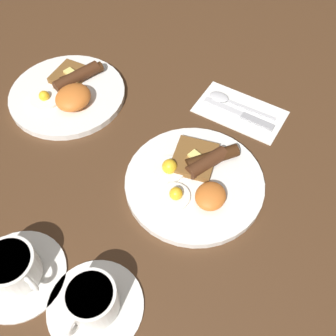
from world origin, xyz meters
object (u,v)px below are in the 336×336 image
Objects in this scene: teacup_near at (93,302)px; knife at (242,115)px; breakfast_plate_near at (195,179)px; spoon at (226,100)px; breakfast_plate_far at (69,92)px; teacup_far at (14,270)px.

teacup_near reaches higher than knife.
breakfast_plate_near reaches higher than spoon.
breakfast_plate_far is 0.36m from spoon.
spoon is (0.03, 0.05, 0.00)m from knife.
breakfast_plate_near is at bearing -32.24° from teacup_far.
teacup_far is (-0.01, 0.14, 0.00)m from teacup_near.
teacup_near is 0.53m from spoon.
breakfast_plate_far is 1.70× the size of teacup_near.
spoon is at bearing -2.17° from teacup_near.
breakfast_plate_near is at bearing 100.34° from spoon.
teacup_near reaches higher than breakfast_plate_near.
breakfast_plate_far is at bearing 22.92° from teacup_far.
breakfast_plate_far reaches higher than breakfast_plate_near.
breakfast_plate_near is at bearing 89.74° from knife.
teacup_near reaches higher than breakfast_plate_far.
breakfast_plate_far is 1.57× the size of knife.
teacup_near is 0.96× the size of teacup_far.
knife is (0.21, -0.02, -0.01)m from breakfast_plate_near.
breakfast_plate_near is 0.21m from knife.
breakfast_plate_near is at bearing -9.14° from teacup_near.
spoon reaches higher than knife.
teacup_far is at bearing -157.08° from breakfast_plate_far.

